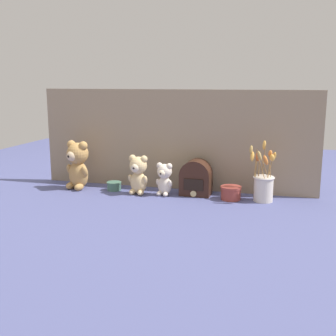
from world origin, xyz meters
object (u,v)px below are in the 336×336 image
at_px(teddy_bear_large, 78,164).
at_px(decorative_tin_short, 231,193).
at_px(decorative_tin_tall, 114,186).
at_px(flower_vase, 263,184).
at_px(teddy_bear_small, 164,178).
at_px(teddy_bear_medium, 138,174).
at_px(vintage_radio, 196,179).

xyz_separation_m(teddy_bear_large, decorative_tin_short, (0.93, 0.01, -0.12)).
bearing_deg(decorative_tin_tall, flower_vase, -0.15).
bearing_deg(teddy_bear_small, teddy_bear_medium, -175.47).
distance_m(teddy_bear_small, vintage_radio, 0.18).
xyz_separation_m(teddy_bear_medium, vintage_radio, (0.33, 0.07, -0.03)).
xyz_separation_m(teddy_bear_small, flower_vase, (0.56, 0.03, -0.00)).
bearing_deg(decorative_tin_tall, vintage_radio, 3.59).
relative_size(teddy_bear_medium, teddy_bear_small, 1.21).
height_order(teddy_bear_medium, vintage_radio, teddy_bear_medium).
height_order(teddy_bear_large, teddy_bear_small, teddy_bear_large).
xyz_separation_m(teddy_bear_small, vintage_radio, (0.17, 0.06, -0.00)).
bearing_deg(teddy_bear_medium, decorative_tin_tall, 166.13).
xyz_separation_m(flower_vase, decorative_tin_tall, (-0.88, 0.00, -0.07)).
bearing_deg(decorative_tin_short, flower_vase, 4.46).
distance_m(teddy_bear_large, teddy_bear_small, 0.55).
relative_size(teddy_bear_large, decorative_tin_short, 2.55).
bearing_deg(flower_vase, teddy_bear_medium, -176.80).
xyz_separation_m(vintage_radio, decorative_tin_tall, (-0.50, -0.03, -0.07)).
distance_m(teddy_bear_small, flower_vase, 0.56).
bearing_deg(decorative_tin_short, teddy_bear_medium, -177.21).
bearing_deg(decorative_tin_tall, teddy_bear_small, -5.25).
xyz_separation_m(teddy_bear_medium, decorative_tin_short, (0.54, 0.03, -0.08)).
bearing_deg(teddy_bear_large, flower_vase, 1.04).
bearing_deg(teddy_bear_small, decorative_tin_tall, 174.75).
relative_size(teddy_bear_medium, flower_vase, 0.69).
bearing_deg(decorative_tin_short, teddy_bear_small, -177.92).
distance_m(teddy_bear_large, vintage_radio, 0.73).
distance_m(teddy_bear_medium, flower_vase, 0.71).
xyz_separation_m(teddy_bear_large, vintage_radio, (0.72, 0.05, -0.06)).
height_order(vintage_radio, decorative_tin_tall, vintage_radio).
height_order(teddy_bear_small, flower_vase, flower_vase).
bearing_deg(decorative_tin_short, vintage_radio, 167.30).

